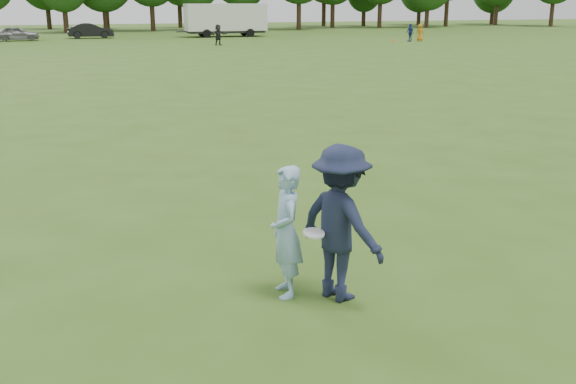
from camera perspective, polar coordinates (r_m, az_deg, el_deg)
name	(u,v)px	position (r m, az deg, el deg)	size (l,w,h in m)	color
ground	(265,279)	(9.17, -1.94, -7.39)	(200.00, 200.00, 0.00)	#324C15
thrower	(286,232)	(8.42, -0.16, -3.39)	(0.62, 0.40, 1.69)	#87AFD1
defender	(341,223)	(8.33, 4.49, -2.63)	(1.27, 0.73, 1.97)	#191F37
player_far_b	(410,33)	(62.27, 10.29, 13.14)	(0.91, 0.38, 1.56)	navy
player_far_c	(420,33)	(62.93, 11.12, 13.11)	(0.74, 0.48, 1.52)	#C07616
player_far_d	(218,35)	(56.62, -5.93, 13.10)	(1.55, 0.49, 1.67)	#242424
car_e	(16,34)	(66.79, -22.01, 12.33)	(1.55, 3.85, 1.31)	slate
car_f	(91,31)	(69.11, -16.37, 12.96)	(1.49, 4.29, 1.41)	black
field_cone	(393,40)	(62.19, 8.92, 12.62)	(0.28, 0.28, 0.30)	#ED520C
disc_in_play	(314,233)	(8.20, 2.20, -3.51)	(0.32, 0.31, 0.08)	white
cargo_trailer	(226,18)	(69.57, -5.31, 14.42)	(9.00, 2.75, 3.20)	white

